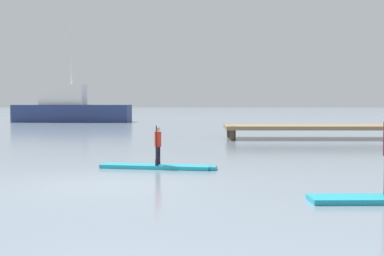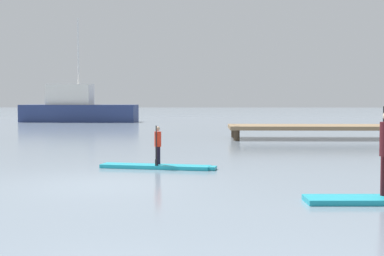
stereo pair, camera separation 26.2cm
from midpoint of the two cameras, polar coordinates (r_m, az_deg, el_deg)
The scene contains 5 objects.
ground_plane at distance 12.24m, azimuth -8.91°, elevation -5.85°, with size 240.00×240.00×0.00m, color gray.
paddleboard_near at distance 14.89m, azimuth -3.08°, elevation -4.05°, with size 3.22×1.12×0.10m.
paddler_child_solo at distance 14.81m, azimuth -3.10°, elevation -1.63°, with size 0.21×0.37×1.08m.
fishing_boat_white_large at distance 47.03m, azimuth -11.77°, elevation 2.01°, with size 9.77×3.01×8.69m.
floating_dock at distance 27.12m, azimuth 16.85°, elevation 0.07°, with size 11.91×2.79×0.66m.
Camera 2 is at (2.29, -11.90, 1.87)m, focal length 51.04 mm.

